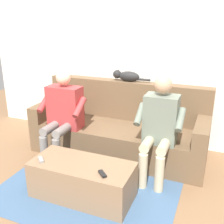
{
  "coord_description": "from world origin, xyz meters",
  "views": [
    {
      "loc": [
        -1.17,
        3.0,
        1.75
      ],
      "look_at": [
        0.0,
        0.13,
        0.67
      ],
      "focal_mm": 43.08,
      "sensor_mm": 36.0,
      "label": 1
    }
  ],
  "objects_px": {
    "cat_on_backrest": "(126,76)",
    "remote_gray": "(41,160)",
    "couch": "(120,130)",
    "coffee_table": "(83,180)",
    "remote_black": "(102,174)",
    "person_left_seated": "(160,124)",
    "person_right_seated": "(63,112)"
  },
  "relations": [
    {
      "from": "cat_on_backrest",
      "to": "remote_gray",
      "type": "xyz_separation_m",
      "value": [
        0.4,
        1.44,
        -0.62
      ]
    },
    {
      "from": "couch",
      "to": "coffee_table",
      "type": "height_order",
      "value": "couch"
    },
    {
      "from": "couch",
      "to": "remote_black",
      "type": "distance_m",
      "value": 1.23
    },
    {
      "from": "person_left_seated",
      "to": "cat_on_backrest",
      "type": "height_order",
      "value": "person_left_seated"
    },
    {
      "from": "person_left_seated",
      "to": "remote_black",
      "type": "xyz_separation_m",
      "value": [
        0.34,
        0.79,
        -0.25
      ]
    },
    {
      "from": "couch",
      "to": "person_left_seated",
      "type": "bearing_deg",
      "value": 146.83
    },
    {
      "from": "couch",
      "to": "remote_gray",
      "type": "height_order",
      "value": "couch"
    },
    {
      "from": "person_left_seated",
      "to": "person_right_seated",
      "type": "bearing_deg",
      "value": 0.72
    },
    {
      "from": "person_right_seated",
      "to": "coffee_table",
      "type": "bearing_deg",
      "value": 133.16
    },
    {
      "from": "remote_black",
      "to": "couch",
      "type": "bearing_deg",
      "value": -33.69
    },
    {
      "from": "person_left_seated",
      "to": "person_right_seated",
      "type": "distance_m",
      "value": 1.24
    },
    {
      "from": "couch",
      "to": "remote_black",
      "type": "bearing_deg",
      "value": 103.03
    },
    {
      "from": "couch",
      "to": "person_right_seated",
      "type": "bearing_deg",
      "value": 34.16
    },
    {
      "from": "coffee_table",
      "to": "remote_black",
      "type": "bearing_deg",
      "value": 157.61
    },
    {
      "from": "remote_black",
      "to": "coffee_table",
      "type": "bearing_deg",
      "value": 20.88
    },
    {
      "from": "person_left_seated",
      "to": "remote_black",
      "type": "bearing_deg",
      "value": 66.54
    },
    {
      "from": "couch",
      "to": "person_right_seated",
      "type": "xyz_separation_m",
      "value": [
        0.62,
        0.42,
        0.32
      ]
    },
    {
      "from": "remote_gray",
      "to": "cat_on_backrest",
      "type": "bearing_deg",
      "value": -61.63
    },
    {
      "from": "remote_black",
      "to": "remote_gray",
      "type": "bearing_deg",
      "value": 43.11
    },
    {
      "from": "coffee_table",
      "to": "cat_on_backrest",
      "type": "distance_m",
      "value": 1.56
    },
    {
      "from": "cat_on_backrest",
      "to": "remote_black",
      "type": "xyz_separation_m",
      "value": [
        -0.28,
        1.44,
        -0.62
      ]
    },
    {
      "from": "person_right_seated",
      "to": "cat_on_backrest",
      "type": "distance_m",
      "value": 0.98
    },
    {
      "from": "remote_gray",
      "to": "couch",
      "type": "bearing_deg",
      "value": -64.94
    },
    {
      "from": "cat_on_backrest",
      "to": "couch",
      "type": "bearing_deg",
      "value": 91.22
    },
    {
      "from": "person_left_seated",
      "to": "remote_black",
      "type": "distance_m",
      "value": 0.9
    },
    {
      "from": "person_right_seated",
      "to": "remote_gray",
      "type": "xyz_separation_m",
      "value": [
        -0.21,
        0.77,
        -0.24
      ]
    },
    {
      "from": "person_right_seated",
      "to": "cat_on_backrest",
      "type": "height_order",
      "value": "person_right_seated"
    },
    {
      "from": "cat_on_backrest",
      "to": "remote_gray",
      "type": "bearing_deg",
      "value": 74.33
    },
    {
      "from": "couch",
      "to": "remote_gray",
      "type": "relative_size",
      "value": 20.52
    },
    {
      "from": "coffee_table",
      "to": "remote_gray",
      "type": "distance_m",
      "value": 0.47
    },
    {
      "from": "couch",
      "to": "cat_on_backrest",
      "type": "distance_m",
      "value": 0.74
    },
    {
      "from": "couch",
      "to": "remote_black",
      "type": "xyz_separation_m",
      "value": [
        -0.28,
        1.19,
        0.08
      ]
    }
  ]
}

